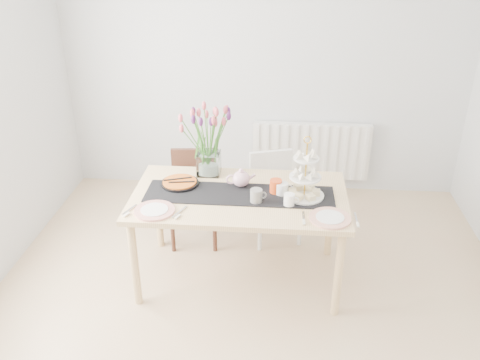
# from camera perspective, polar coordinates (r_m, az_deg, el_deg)

# --- Properties ---
(room_shell) EXTENTS (4.50, 4.50, 4.50)m
(room_shell) POSITION_cam_1_polar(r_m,az_deg,el_deg) (2.95, 1.00, 1.73)
(room_shell) COLOR tan
(room_shell) RESTS_ON ground
(radiator) EXTENTS (1.20, 0.08, 0.60)m
(radiator) POSITION_cam_1_polar(r_m,az_deg,el_deg) (5.30, 7.95, 3.27)
(radiator) COLOR white
(radiator) RESTS_ON room_shell
(dining_table) EXTENTS (1.60, 0.90, 0.75)m
(dining_table) POSITION_cam_1_polar(r_m,az_deg,el_deg) (3.81, -0.06, -2.67)
(dining_table) COLOR tan
(dining_table) RESTS_ON ground
(chair_brown) EXTENTS (0.44, 0.44, 0.81)m
(chair_brown) POSITION_cam_1_polar(r_m,az_deg,el_deg) (4.46, -5.13, -1.08)
(chair_brown) COLOR #381B14
(chair_brown) RESTS_ON ground
(chair_white) EXTENTS (0.49, 0.49, 0.77)m
(chair_white) POSITION_cam_1_polar(r_m,az_deg,el_deg) (4.51, 3.75, -1.07)
(chair_white) COLOR white
(chair_white) RESTS_ON ground
(table_runner) EXTENTS (1.40, 0.35, 0.01)m
(table_runner) POSITION_cam_1_polar(r_m,az_deg,el_deg) (3.77, -0.06, -1.60)
(table_runner) COLOR black
(table_runner) RESTS_ON dining_table
(tulip_vase) EXTENTS (0.65, 0.65, 0.56)m
(tulip_vase) POSITION_cam_1_polar(r_m,az_deg,el_deg) (3.96, -3.62, 5.44)
(tulip_vase) COLOR silver
(tulip_vase) RESTS_ON dining_table
(cake_stand) EXTENTS (0.29, 0.29, 0.43)m
(cake_stand) POSITION_cam_1_polar(r_m,az_deg,el_deg) (3.72, 7.30, -0.23)
(cake_stand) COLOR gold
(cake_stand) RESTS_ON dining_table
(teapot) EXTENTS (0.25, 0.22, 0.14)m
(teapot) POSITION_cam_1_polar(r_m,az_deg,el_deg) (3.86, 0.12, 0.14)
(teapot) COLOR silver
(teapot) RESTS_ON dining_table
(cream_jug) EXTENTS (0.11, 0.11, 0.09)m
(cream_jug) POSITION_cam_1_polar(r_m,az_deg,el_deg) (3.77, 4.73, -1.01)
(cream_jug) COLOR white
(cream_jug) RESTS_ON dining_table
(tart_tin) EXTENTS (0.29, 0.29, 0.04)m
(tart_tin) POSITION_cam_1_polar(r_m,az_deg,el_deg) (3.93, -6.78, -0.35)
(tart_tin) COLOR black
(tart_tin) RESTS_ON dining_table
(mug_grey) EXTENTS (0.11, 0.11, 0.10)m
(mug_grey) POSITION_cam_1_polar(r_m,az_deg,el_deg) (3.65, 1.83, -1.82)
(mug_grey) COLOR slate
(mug_grey) RESTS_ON dining_table
(mug_white) EXTENTS (0.08, 0.08, 0.09)m
(mug_white) POSITION_cam_1_polar(r_m,az_deg,el_deg) (3.62, 5.53, -2.25)
(mug_white) COLOR white
(mug_white) RESTS_ON dining_table
(mug_orange) EXTENTS (0.12, 0.12, 0.11)m
(mug_orange) POSITION_cam_1_polar(r_m,az_deg,el_deg) (3.78, 4.04, -0.74)
(mug_orange) COLOR #D64617
(mug_orange) RESTS_ON dining_table
(plate_left) EXTENTS (0.37, 0.37, 0.01)m
(plate_left) POSITION_cam_1_polar(r_m,az_deg,el_deg) (3.61, -9.59, -3.41)
(plate_left) COLOR silver
(plate_left) RESTS_ON dining_table
(plate_right) EXTENTS (0.29, 0.29, 0.01)m
(plate_right) POSITION_cam_1_polar(r_m,az_deg,el_deg) (3.52, 10.07, -4.23)
(plate_right) COLOR white
(plate_right) RESTS_ON dining_table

